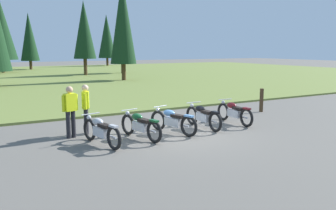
# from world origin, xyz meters

# --- Properties ---
(ground_plane) EXTENTS (140.00, 140.00, 0.00)m
(ground_plane) POSITION_xyz_m (0.00, 0.00, 0.00)
(ground_plane) COLOR #605B54
(grass_moorland) EXTENTS (80.00, 44.00, 0.10)m
(grass_moorland) POSITION_xyz_m (0.00, 26.14, 0.05)
(grass_moorland) COLOR olive
(grass_moorland) RESTS_ON ground
(motorcycle_silver) EXTENTS (0.71, 2.08, 0.88)m
(motorcycle_silver) POSITION_xyz_m (-2.67, -0.08, 0.44)
(motorcycle_silver) COLOR black
(motorcycle_silver) RESTS_ON ground
(motorcycle_british_green) EXTENTS (0.71, 2.08, 0.88)m
(motorcycle_british_green) POSITION_xyz_m (-1.34, 0.02, 0.44)
(motorcycle_british_green) COLOR black
(motorcycle_british_green) RESTS_ON ground
(motorcycle_sky_blue) EXTENTS (0.83, 2.04, 0.88)m
(motorcycle_sky_blue) POSITION_xyz_m (-0.08, 0.14, 0.44)
(motorcycle_sky_blue) COLOR black
(motorcycle_sky_blue) RESTS_ON ground
(motorcycle_black) EXTENTS (0.62, 2.10, 0.88)m
(motorcycle_black) POSITION_xyz_m (1.27, 0.29, 0.44)
(motorcycle_black) COLOR black
(motorcycle_black) RESTS_ON ground
(motorcycle_maroon) EXTENTS (0.62, 2.10, 0.88)m
(motorcycle_maroon) POSITION_xyz_m (2.76, 0.34, 0.44)
(motorcycle_maroon) COLOR black
(motorcycle_maroon) RESTS_ON ground
(rider_checking_bike) EXTENTS (0.33, 0.52, 1.67)m
(rider_checking_bike) POSITION_xyz_m (-2.65, 1.47, 0.95)
(rider_checking_bike) COLOR black
(rider_checking_bike) RESTS_ON ground
(rider_near_row_end) EXTENTS (0.53, 0.31, 1.67)m
(rider_near_row_end) POSITION_xyz_m (-3.23, 1.21, 0.95)
(rider_near_row_end) COLOR black
(rider_near_row_end) RESTS_ON ground
(trail_marker_post) EXTENTS (0.12, 0.12, 1.06)m
(trail_marker_post) POSITION_xyz_m (5.47, 1.69, 0.53)
(trail_marker_post) COLOR #47331E
(trail_marker_post) RESTS_ON ground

